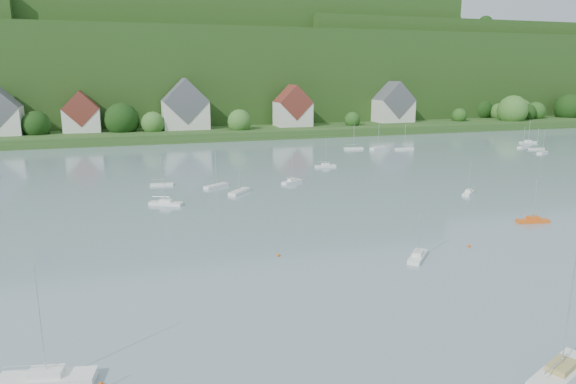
% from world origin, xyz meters
% --- Properties ---
extents(far_shore_strip, '(600.00, 60.00, 3.00)m').
position_xyz_m(far_shore_strip, '(0.00, 200.00, 1.50)').
color(far_shore_strip, '#294C1C').
rests_on(far_shore_strip, ground).
extents(forested_ridge, '(620.00, 181.22, 69.89)m').
position_xyz_m(forested_ridge, '(0.39, 268.57, 22.89)').
color(forested_ridge, '#1A3C13').
rests_on(forested_ridge, ground).
extents(village_building_1, '(12.00, 9.36, 14.00)m').
position_xyz_m(village_building_1, '(-30.00, 189.00, 8.75)').
color(village_building_1, silver).
rests_on(village_building_1, far_shore_strip).
extents(village_building_2, '(16.00, 11.44, 18.00)m').
position_xyz_m(village_building_2, '(5.00, 188.00, 10.27)').
color(village_building_2, silver).
rests_on(village_building_2, far_shore_strip).
extents(village_building_3, '(13.00, 10.40, 15.50)m').
position_xyz_m(village_building_3, '(45.00, 186.00, 9.43)').
color(village_building_3, silver).
rests_on(village_building_3, far_shore_strip).
extents(village_building_4, '(15.00, 10.40, 16.50)m').
position_xyz_m(village_building_4, '(90.00, 190.00, 9.59)').
color(village_building_4, silver).
rests_on(village_building_4, far_shore_strip).
extents(near_sailboat_0, '(7.23, 3.27, 9.42)m').
position_xyz_m(near_sailboat_0, '(-23.88, 36.04, 0.48)').
color(near_sailboat_0, white).
rests_on(near_sailboat_0, ground).
extents(near_sailboat_2, '(7.67, 4.88, 10.06)m').
position_xyz_m(near_sailboat_2, '(13.24, 24.93, 0.50)').
color(near_sailboat_2, white).
rests_on(near_sailboat_2, ground).
extents(near_sailboat_3, '(4.72, 4.86, 7.15)m').
position_xyz_m(near_sailboat_3, '(16.87, 51.07, 0.41)').
color(near_sailboat_3, white).
rests_on(near_sailboat_3, ground).
extents(near_sailboat_5, '(5.20, 2.36, 6.77)m').
position_xyz_m(near_sailboat_5, '(42.54, 59.77, 0.40)').
color(near_sailboat_5, '#E15D15').
rests_on(near_sailboat_5, ground).
extents(mooring_buoy_2, '(0.43, 0.43, 0.43)m').
position_xyz_m(mooring_buoy_2, '(25.88, 52.99, 0.00)').
color(mooring_buoy_2, '#F15808').
rests_on(mooring_buoy_2, ground).
extents(mooring_buoy_3, '(0.40, 0.40, 0.40)m').
position_xyz_m(mooring_buoy_3, '(0.53, 57.26, 0.00)').
color(mooring_buoy_3, '#F15808').
rests_on(mooring_buoy_3, ground).
extents(far_sailboat_cluster, '(204.41, 73.07, 8.71)m').
position_xyz_m(far_sailboat_cluster, '(13.74, 119.65, 0.37)').
color(far_sailboat_cluster, white).
rests_on(far_sailboat_cluster, ground).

